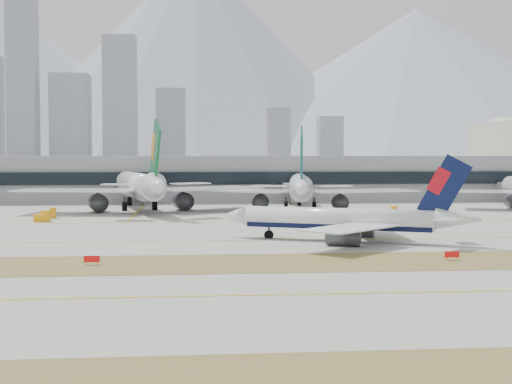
{
  "coord_description": "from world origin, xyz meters",
  "views": [
    {
      "loc": [
        -8.37,
        -132.05,
        15.4
      ],
      "look_at": [
        5.27,
        18.0,
        7.5
      ],
      "focal_mm": 50.0,
      "sensor_mm": 36.0,
      "label": 1
    }
  ],
  "objects": [
    {
      "name": "hold_sign_right",
      "position": [
        29.42,
        -32.0,
        0.88
      ],
      "size": [
        2.2,
        0.15,
        1.35
      ],
      "color": "red",
      "rests_on": "ground"
    },
    {
      "name": "mountain_ridge",
      "position": [
        33.0,
        1404.14,
        181.85
      ],
      "size": [
        2830.0,
        1120.0,
        470.0
      ],
      "color": "#9EA8B7",
      "rests_on": "ground"
    },
    {
      "name": "terminal",
      "position": [
        0.0,
        114.84,
        7.5
      ],
      "size": [
        280.0,
        43.1,
        15.0
      ],
      "color": "gray",
      "rests_on": "ground"
    },
    {
      "name": "gse_c",
      "position": [
        40.93,
        41.15,
        1.05
      ],
      "size": [
        3.55,
        2.0,
        2.6
      ],
      "color": "#F79F0D",
      "rests_on": "ground"
    },
    {
      "name": "widebody_eva",
      "position": [
        -22.42,
        65.6,
        6.51
      ],
      "size": [
        67.01,
        66.69,
        24.5
      ],
      "rotation": [
        0.0,
        0.0,
        1.8
      ],
      "color": "white",
      "rests_on": "ground"
    },
    {
      "name": "gse_b",
      "position": [
        -42.45,
        34.68,
        1.05
      ],
      "size": [
        3.55,
        2.0,
        2.6
      ],
      "color": "#F79F0D",
      "rests_on": "ground"
    },
    {
      "name": "city_skyline",
      "position": [
        -106.76,
        453.42,
        49.8
      ],
      "size": [
        342.0,
        49.8,
        140.0
      ],
      "color": "gray",
      "rests_on": "ground"
    },
    {
      "name": "widebody_cathay",
      "position": [
        21.57,
        62.44,
        6.07
      ],
      "size": [
        63.49,
        62.66,
        22.84
      ],
      "rotation": [
        0.0,
        0.0,
        1.43
      ],
      "color": "white",
      "rests_on": "ground"
    },
    {
      "name": "gse_extra",
      "position": [
        -42.89,
        44.04,
        1.05
      ],
      "size": [
        3.55,
        2.0,
        2.6
      ],
      "color": "#F79F0D",
      "rests_on": "ground"
    },
    {
      "name": "hold_sign_left",
      "position": [
        -22.24,
        -32.0,
        0.88
      ],
      "size": [
        2.2,
        0.15,
        1.35
      ],
      "color": "red",
      "rests_on": "ground"
    },
    {
      "name": "taxiing_airliner",
      "position": [
        19.14,
        -8.19,
        3.79
      ],
      "size": [
        44.11,
        37.44,
        15.72
      ],
      "rotation": [
        0.0,
        0.0,
        2.72
      ],
      "color": "white",
      "rests_on": "ground"
    },
    {
      "name": "ground",
      "position": [
        0.0,
        0.0,
        0.0
      ],
      "size": [
        3000.0,
        3000.0,
        0.0
      ],
      "primitive_type": "plane",
      "color": "#9D9B93",
      "rests_on": "ground"
    },
    {
      "name": "apron_markings",
      "position": [
        0.0,
        -53.95,
        0.02
      ],
      "size": [
        360.0,
        122.22,
        0.06
      ],
      "color": "olive",
      "rests_on": "ground"
    }
  ]
}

